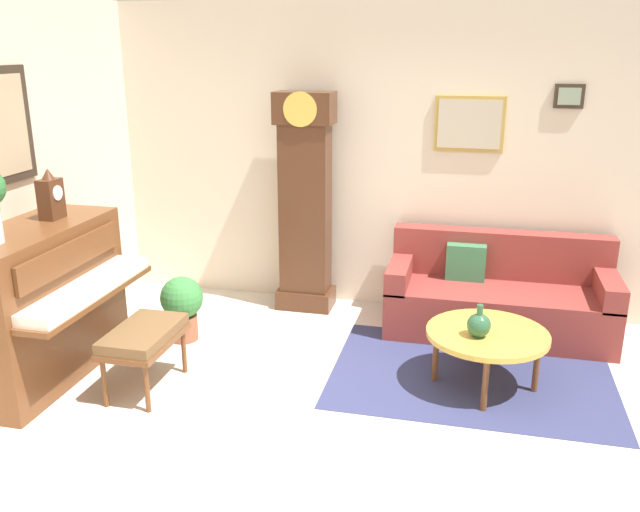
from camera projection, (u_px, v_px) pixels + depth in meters
The scene contains 11 objects.
ground_plane at pixel (325, 439), 4.37m from camera, with size 6.40×6.00×0.10m, color beige.
wall_back at pixel (385, 159), 6.16m from camera, with size 5.30×0.13×2.80m.
area_rug at pixel (471, 375), 5.09m from camera, with size 2.10×1.50×0.01m, color navy.
piano at pixel (40, 303), 4.94m from camera, with size 0.87×1.44×1.16m.
piano_bench at pixel (144, 338), 4.79m from camera, with size 0.42×0.70×0.48m.
grandfather_clock at pixel (305, 209), 6.16m from camera, with size 0.52×0.34×2.03m.
couch at pixel (498, 297), 5.82m from camera, with size 1.90×0.80×0.84m.
coffee_table at pixel (487, 336), 4.83m from camera, with size 0.88×0.88×0.44m.
mantel_clock at pixel (51, 196), 4.96m from camera, with size 0.13×0.18×0.38m.
green_jug at pixel (479, 325), 4.72m from camera, with size 0.17×0.17×0.24m.
potted_plant at pixel (182, 304), 5.64m from camera, with size 0.36×0.36×0.56m.
Camera 1 is at (0.84, -3.71, 2.42)m, focal length 37.53 mm.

